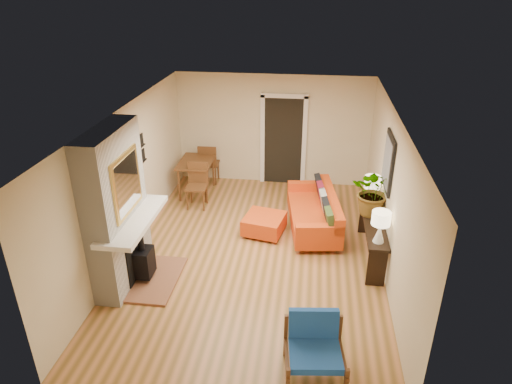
# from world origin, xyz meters

# --- Properties ---
(room_shell) EXTENTS (6.50, 6.50, 6.50)m
(room_shell) POSITION_xyz_m (0.60, 2.63, 1.24)
(room_shell) COLOR #BF7C49
(room_shell) RESTS_ON ground
(fireplace) EXTENTS (1.09, 1.68, 2.60)m
(fireplace) POSITION_xyz_m (-2.00, -1.00, 1.24)
(fireplace) COLOR white
(fireplace) RESTS_ON ground
(sofa) EXTENTS (1.14, 2.13, 0.80)m
(sofa) POSITION_xyz_m (1.10, 1.10, 0.35)
(sofa) COLOR silver
(sofa) RESTS_ON ground
(ottoman) EXTENTS (0.86, 0.86, 0.37)m
(ottoman) POSITION_xyz_m (0.09, 0.75, 0.21)
(ottoman) COLOR silver
(ottoman) RESTS_ON ground
(blue_chair) EXTENTS (0.83, 0.81, 0.78)m
(blue_chair) POSITION_xyz_m (1.10, -2.55, 0.42)
(blue_chair) COLOR brown
(blue_chair) RESTS_ON ground
(dining_table) EXTENTS (0.77, 1.81, 0.97)m
(dining_table) POSITION_xyz_m (-1.57, 2.35, 0.64)
(dining_table) COLOR brown
(dining_table) RESTS_ON ground
(console_table) EXTENTS (0.34, 1.85, 0.72)m
(console_table) POSITION_xyz_m (2.07, 0.18, 0.58)
(console_table) COLOR black
(console_table) RESTS_ON ground
(lamp_near) EXTENTS (0.30, 0.30, 0.54)m
(lamp_near) POSITION_xyz_m (2.07, -0.49, 1.06)
(lamp_near) COLOR white
(lamp_near) RESTS_ON console_table
(lamp_far) EXTENTS (0.30, 0.30, 0.54)m
(lamp_far) POSITION_xyz_m (2.07, 0.89, 1.06)
(lamp_far) COLOR white
(lamp_far) RESTS_ON console_table
(houseplant) EXTENTS (0.85, 0.76, 0.88)m
(houseplant) POSITION_xyz_m (2.06, 0.46, 1.17)
(houseplant) COLOR #1E5919
(houseplant) RESTS_ON console_table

